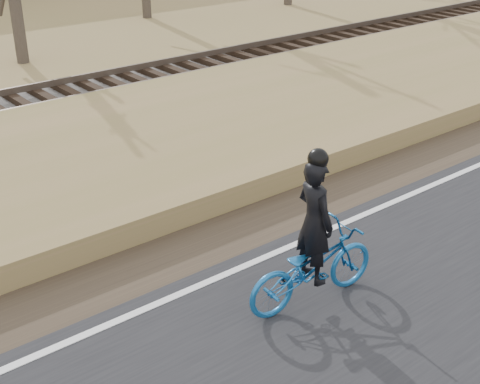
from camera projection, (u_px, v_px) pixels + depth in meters
ground at (411, 205)px, 11.60m from camera, size 120.00×120.00×0.00m
edge_line at (402, 198)px, 11.71m from camera, size 120.00×0.12×0.01m
shoulder at (359, 182)px, 12.43m from camera, size 120.00×1.60×0.04m
embankment at (256, 128)px, 14.45m from camera, size 120.00×5.00×0.44m
ballast at (161, 88)px, 17.12m from camera, size 120.00×3.00×0.45m
railroad at (160, 76)px, 16.99m from camera, size 120.00×2.40×0.29m
cyclist at (313, 256)px, 8.64m from camera, size 2.03×0.88×2.18m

